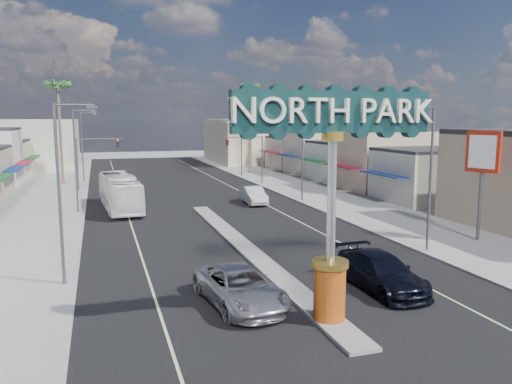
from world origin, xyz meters
TOP-DOWN VIEW (x-y plane):
  - ground at (0.00, 30.00)m, footprint 160.00×160.00m
  - road at (0.00, 30.00)m, footprint 20.00×120.00m
  - median_island at (0.00, 14.00)m, footprint 1.30×30.00m
  - sidewalk_left at (-14.00, 30.00)m, footprint 8.00×120.00m
  - sidewalk_right at (14.00, 30.00)m, footprint 8.00×120.00m
  - storefront_row_right at (24.00, 43.00)m, footprint 12.00×42.00m
  - backdrop_far_left at (-22.00, 75.00)m, footprint 20.00×20.00m
  - backdrop_far_right at (22.00, 75.00)m, footprint 20.00×20.00m
  - gateway_sign at (0.00, 1.98)m, footprint 8.20×1.50m
  - traffic_signal_left at (-9.18, 43.99)m, footprint 5.09×0.45m
  - traffic_signal_right at (9.18, 43.99)m, footprint 5.09×0.45m
  - streetlight_l_near at (-10.43, 10.00)m, footprint 2.03×0.22m
  - streetlight_l_mid at (-10.43, 30.00)m, footprint 2.03×0.22m
  - streetlight_l_far at (-10.43, 52.00)m, footprint 2.03×0.22m
  - streetlight_r_near at (10.43, 10.00)m, footprint 2.03×0.22m
  - streetlight_r_mid at (10.43, 30.00)m, footprint 2.03×0.22m
  - streetlight_r_far at (10.43, 52.00)m, footprint 2.03×0.22m
  - palm_left_far at (-13.00, 50.00)m, footprint 2.60×2.60m
  - palm_right_mid at (13.00, 56.00)m, footprint 2.60×2.60m
  - palm_right_far at (15.00, 62.00)m, footprint 2.60×2.60m
  - suv_left at (-2.96, 4.92)m, footprint 3.49×6.29m
  - suv_right at (4.17, 4.88)m, footprint 2.61×6.02m
  - car_parked_right at (5.50, 30.04)m, footprint 1.96×5.08m
  - city_bus at (-7.00, 30.75)m, footprint 3.53×11.67m
  - bank_pylon_sign at (15.45, 11.13)m, footprint 1.05×2.25m

SIDE VIEW (x-z plane):
  - ground at x=0.00m, z-range 0.00..0.00m
  - road at x=0.00m, z-range 0.00..0.01m
  - sidewalk_left at x=-14.00m, z-range 0.00..0.12m
  - sidewalk_right at x=14.00m, z-range 0.00..0.12m
  - median_island at x=0.00m, z-range 0.00..0.16m
  - car_parked_right at x=5.50m, z-range 0.00..1.65m
  - suv_left at x=-2.96m, z-range 0.00..1.67m
  - suv_right at x=4.17m, z-range 0.00..1.73m
  - city_bus at x=-7.00m, z-range 0.00..3.20m
  - storefront_row_right at x=24.00m, z-range 0.00..6.00m
  - backdrop_far_left at x=-22.00m, z-range 0.00..8.00m
  - backdrop_far_right at x=22.00m, z-range 0.00..8.00m
  - traffic_signal_left at x=-9.18m, z-range 1.27..7.27m
  - traffic_signal_right at x=9.18m, z-range 1.27..7.27m
  - streetlight_l_near at x=-10.43m, z-range 0.57..9.57m
  - streetlight_l_mid at x=-10.43m, z-range 0.57..9.57m
  - streetlight_l_far at x=-10.43m, z-range 0.57..9.57m
  - streetlight_r_near at x=10.43m, z-range 0.57..9.57m
  - streetlight_r_mid at x=10.43m, z-range 0.57..9.57m
  - streetlight_r_far at x=10.43m, z-range 0.57..9.57m
  - bank_pylon_sign at x=15.45m, z-range 2.00..9.32m
  - gateway_sign at x=0.00m, z-range 1.35..10.50m
  - palm_right_mid at x=13.00m, z-range 4.55..16.65m
  - palm_left_far at x=-13.00m, z-range 4.95..18.05m
  - palm_right_far at x=15.00m, z-range 5.34..19.44m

